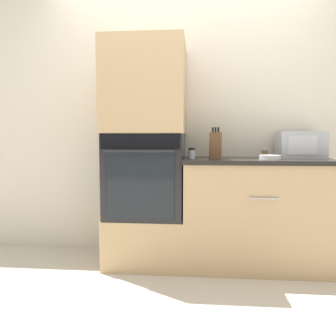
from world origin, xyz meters
name	(u,v)px	position (x,y,z in m)	size (l,w,h in m)	color
ground_plane	(183,277)	(0.00, 0.00, 0.00)	(12.00, 12.00, 0.00)	beige
wall_back	(186,121)	(0.00, 0.63, 1.25)	(8.00, 0.05, 2.50)	beige
oven_cabinet_base	(146,238)	(-0.34, 0.30, 0.21)	(0.67, 0.60, 0.42)	tan
wall_oven	(146,175)	(-0.34, 0.30, 0.77)	(0.65, 0.64, 0.71)	black
oven_cabinet_upper	(146,89)	(-0.34, 0.30, 1.51)	(0.67, 0.60, 0.76)	tan
counter_unit	(256,212)	(0.61, 0.30, 0.46)	(1.23, 0.63, 0.92)	tan
microwave	(300,145)	(0.99, 0.43, 1.03)	(0.37, 0.31, 0.23)	#B2B5BA
knife_block	(215,145)	(0.26, 0.33, 1.03)	(0.09, 0.16, 0.26)	brown
bowl	(270,157)	(0.69, 0.18, 0.94)	(0.17, 0.17, 0.04)	white
condiment_jar_near	(265,153)	(0.69, 0.39, 0.96)	(0.05, 0.05, 0.09)	brown
condiment_jar_mid	(192,153)	(0.06, 0.21, 0.96)	(0.06, 0.06, 0.09)	silver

